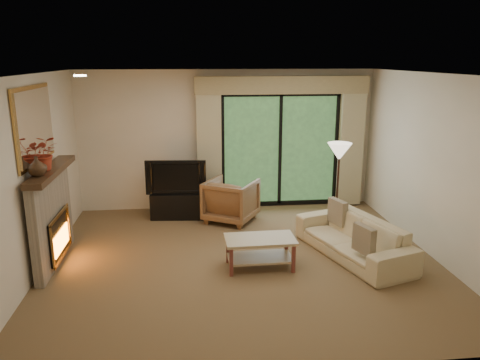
{
  "coord_description": "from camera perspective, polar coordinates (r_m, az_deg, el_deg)",
  "views": [
    {
      "loc": [
        -0.71,
        -6.16,
        2.81
      ],
      "look_at": [
        0.0,
        0.3,
        1.1
      ],
      "focal_mm": 35.0,
      "sensor_mm": 36.0,
      "label": 1
    }
  ],
  "objects": [
    {
      "name": "ceiling",
      "position": [
        6.2,
        0.31,
        12.8
      ],
      "size": [
        5.5,
        5.5,
        0.0
      ],
      "primitive_type": "plane",
      "rotation": [
        3.14,
        0.0,
        0.0
      ],
      "color": "white",
      "rests_on": "ground"
    },
    {
      "name": "armchair",
      "position": [
        8.21,
        -1.1,
        -2.49
      ],
      "size": [
        1.11,
        1.12,
        0.75
      ],
      "primitive_type": "imported",
      "rotation": [
        0.0,
        0.0,
        2.62
      ],
      "color": "brown",
      "rests_on": "floor"
    },
    {
      "name": "sliding_door",
      "position": [
        8.94,
        4.88,
        3.67
      ],
      "size": [
        2.26,
        0.1,
        2.16
      ],
      "primitive_type": null,
      "color": "black",
      "rests_on": "floor"
    },
    {
      "name": "tv",
      "position": [
        8.36,
        -7.76,
        0.49
      ],
      "size": [
        1.07,
        0.23,
        0.61
      ],
      "primitive_type": "imported",
      "rotation": [
        0.0,
        0.0,
        -0.09
      ],
      "color": "black",
      "rests_on": "media_console"
    },
    {
      "name": "curtain_left",
      "position": [
        8.66,
        -3.79,
        4.0
      ],
      "size": [
        0.45,
        0.18,
        2.35
      ],
      "primitive_type": "cube",
      "color": "tan",
      "rests_on": "floor"
    },
    {
      "name": "floor_lamp",
      "position": [
        7.89,
        11.8,
        -0.82
      ],
      "size": [
        0.47,
        0.47,
        1.47
      ],
      "primitive_type": null,
      "rotation": [
        0.0,
        0.0,
        -0.23
      ],
      "color": "beige",
      "rests_on": "floor"
    },
    {
      "name": "wall_front",
      "position": [
        4.02,
        4.4,
        -7.38
      ],
      "size": [
        5.0,
        0.0,
        5.0
      ],
      "primitive_type": "plane",
      "rotation": [
        -1.57,
        0.0,
        0.0
      ],
      "color": "beige",
      "rests_on": "ground"
    },
    {
      "name": "fireplace",
      "position": [
        6.97,
        -21.98,
        -4.11
      ],
      "size": [
        0.24,
        1.7,
        1.37
      ],
      "primitive_type": null,
      "color": "gray",
      "rests_on": "floor"
    },
    {
      "name": "media_console",
      "position": [
        8.51,
        -7.63,
        -3.02
      ],
      "size": [
        0.96,
        0.5,
        0.46
      ],
      "primitive_type": "cube",
      "rotation": [
        0.0,
        0.0,
        -0.09
      ],
      "color": "black",
      "rests_on": "floor"
    },
    {
      "name": "vase",
      "position": [
        6.36,
        -23.52,
        1.55
      ],
      "size": [
        0.3,
        0.3,
        0.25
      ],
      "primitive_type": "imported",
      "rotation": [
        0.0,
        0.0,
        0.32
      ],
      "color": "#392516",
      "rests_on": "fireplace"
    },
    {
      "name": "branches",
      "position": [
        6.62,
        -22.88,
        3.03
      ],
      "size": [
        0.46,
        0.41,
        0.46
      ],
      "primitive_type": "imported",
      "rotation": [
        0.0,
        0.0,
        0.14
      ],
      "color": "#9C311D",
      "rests_on": "fireplace"
    },
    {
      "name": "wall_right",
      "position": [
        7.22,
        22.53,
        1.54
      ],
      "size": [
        0.0,
        5.0,
        5.0
      ],
      "primitive_type": "plane",
      "rotation": [
        1.57,
        0.0,
        -1.57
      ],
      "color": "beige",
      "rests_on": "ground"
    },
    {
      "name": "sofa",
      "position": [
        6.99,
        13.64,
        -6.86
      ],
      "size": [
        1.33,
        2.09,
        0.57
      ],
      "primitive_type": "imported",
      "rotation": [
        0.0,
        0.0,
        -1.26
      ],
      "color": "#C5B184",
      "rests_on": "floor"
    },
    {
      "name": "pillow_far",
      "position": [
        7.4,
        11.8,
        -3.84
      ],
      "size": [
        0.21,
        0.4,
        0.39
      ],
      "primitive_type": "cube",
      "rotation": [
        0.0,
        0.0,
        0.31
      ],
      "color": "#4C3027",
      "rests_on": "sofa"
    },
    {
      "name": "wall_left",
      "position": [
        6.66,
        -23.92,
        0.35
      ],
      "size": [
        0.0,
        5.0,
        5.0
      ],
      "primitive_type": "plane",
      "rotation": [
        1.57,
        0.0,
        1.57
      ],
      "color": "beige",
      "rests_on": "ground"
    },
    {
      "name": "mirror",
      "position": [
        6.72,
        -23.72,
        6.16
      ],
      "size": [
        0.07,
        1.45,
        1.02
      ],
      "primitive_type": null,
      "color": "#B58743",
      "rests_on": "wall_left"
    },
    {
      "name": "pillow_near",
      "position": [
        6.41,
        14.88,
        -7.02
      ],
      "size": [
        0.21,
        0.39,
        0.37
      ],
      "primitive_type": "cube",
      "rotation": [
        0.0,
        0.0,
        0.31
      ],
      "color": "#4C3027",
      "rests_on": "sofa"
    },
    {
      "name": "cornice",
      "position": [
        8.7,
        5.18,
        11.47
      ],
      "size": [
        3.2,
        0.24,
        0.32
      ],
      "primitive_type": "cube",
      "color": "tan",
      "rests_on": "wall_back"
    },
    {
      "name": "floor",
      "position": [
        6.81,
        0.28,
        -9.64
      ],
      "size": [
        5.5,
        5.5,
        0.0
      ],
      "primitive_type": "plane",
      "color": "brown",
      "rests_on": "ground"
    },
    {
      "name": "wall_back",
      "position": [
        8.82,
        -1.57,
        4.89
      ],
      "size": [
        5.0,
        0.0,
        5.0
      ],
      "primitive_type": "plane",
      "rotation": [
        1.57,
        0.0,
        0.0
      ],
      "color": "beige",
      "rests_on": "ground"
    },
    {
      "name": "curtain_right",
      "position": [
        9.17,
        13.36,
        4.24
      ],
      "size": [
        0.45,
        0.18,
        2.35
      ],
      "primitive_type": "cube",
      "color": "tan",
      "rests_on": "floor"
    },
    {
      "name": "coffee_table",
      "position": [
        6.49,
        2.44,
        -8.84
      ],
      "size": [
        0.96,
        0.54,
        0.43
      ],
      "primitive_type": null,
      "rotation": [
        0.0,
        0.0,
        0.02
      ],
      "color": "tan",
      "rests_on": "floor"
    }
  ]
}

